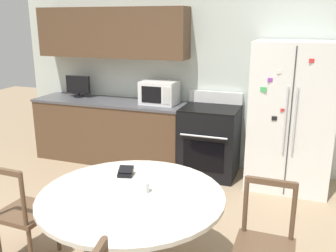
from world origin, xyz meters
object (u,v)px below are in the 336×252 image
(refrigerator, at_px, (291,117))
(countertop_tv, at_px, (78,86))
(wallet, at_px, (126,172))
(microwave, at_px, (159,92))
(dining_chair_right, at_px, (264,248))
(oven_range, at_px, (210,141))
(dining_chair_left, at_px, (24,213))
(candle_glass, at_px, (144,188))

(refrigerator, height_order, countertop_tv, refrigerator)
(refrigerator, distance_m, wallet, 2.34)
(microwave, xyz_separation_m, dining_chair_right, (1.67, -2.27, -0.62))
(oven_range, relative_size, countertop_tv, 2.84)
(dining_chair_left, xyz_separation_m, wallet, (0.79, 0.36, 0.35))
(candle_glass, bearing_deg, dining_chair_right, 3.60)
(candle_glass, distance_m, wallet, 0.36)
(dining_chair_right, bearing_deg, microwave, -53.10)
(oven_range, xyz_separation_m, dining_chair_left, (-1.04, -2.36, -0.03))
(wallet, bearing_deg, refrigerator, 57.81)
(refrigerator, distance_m, dining_chair_left, 3.13)
(countertop_tv, bearing_deg, wallet, -49.63)
(refrigerator, relative_size, dining_chair_right, 1.98)
(dining_chair_left, bearing_deg, microwave, 85.40)
(countertop_tv, xyz_separation_m, candle_glass, (2.07, -2.35, -0.28))
(dining_chair_left, relative_size, wallet, 5.96)
(candle_glass, bearing_deg, countertop_tv, 131.32)
(microwave, distance_m, dining_chair_left, 2.53)
(microwave, distance_m, dining_chair_right, 2.88)
(candle_glass, bearing_deg, wallet, 138.56)
(refrigerator, height_order, wallet, refrigerator)
(refrigerator, height_order, dining_chair_left, refrigerator)
(oven_range, distance_m, microwave, 0.95)
(refrigerator, relative_size, dining_chair_left, 1.98)
(countertop_tv, bearing_deg, microwave, -1.34)
(refrigerator, xyz_separation_m, dining_chair_right, (-0.07, -2.16, -0.46))
(wallet, bearing_deg, microwave, 103.29)
(microwave, distance_m, candle_glass, 2.46)
(oven_range, bearing_deg, refrigerator, -1.92)
(countertop_tv, xyz_separation_m, wallet, (1.80, -2.11, -0.29))
(wallet, bearing_deg, dining_chair_right, -8.85)
(oven_range, height_order, dining_chair_left, oven_range)
(refrigerator, relative_size, wallet, 11.78)
(microwave, xyz_separation_m, wallet, (0.49, -2.08, -0.28))
(dining_chair_right, distance_m, candle_glass, 0.97)
(microwave, bearing_deg, dining_chair_left, -97.06)
(oven_range, xyz_separation_m, wallet, (-0.25, -2.01, 0.31))
(countertop_tv, bearing_deg, candle_glass, -48.68)
(dining_chair_left, bearing_deg, oven_range, 68.68)
(countertop_tv, height_order, dining_chair_right, countertop_tv)
(candle_glass, bearing_deg, oven_range, 90.63)
(microwave, relative_size, dining_chair_left, 0.53)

